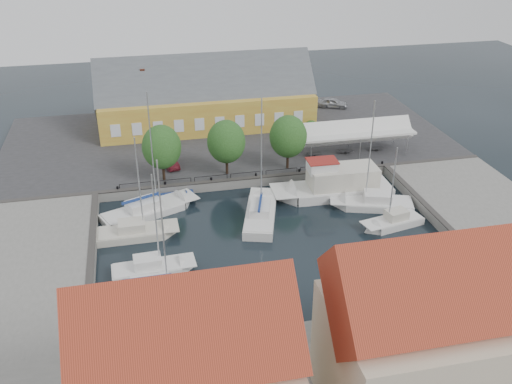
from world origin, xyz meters
TOP-DOWN VIEW (x-y plane):
  - ground at (0.00, 0.00)m, footprint 140.00×140.00m
  - north_quay at (0.00, 23.00)m, footprint 56.00×26.00m
  - west_quay at (-22.00, -2.00)m, footprint 12.00×24.00m
  - east_quay at (22.00, -2.00)m, footprint 12.00×24.00m
  - quay_edge_fittings at (0.02, 4.75)m, footprint 56.00×24.72m
  - warehouse at (-2.60, 28.36)m, footprint 28.56×14.00m
  - tent_canopy at (14.00, 14.50)m, footprint 14.00×4.00m
  - quay_trees at (-2.00, 12.00)m, footprint 18.20×4.20m
  - car_silver at (17.06, 31.07)m, footprint 4.70×3.37m
  - car_red at (-8.10, 15.33)m, footprint 2.19×3.95m
  - center_sailboat at (-0.18, 3.08)m, footprint 5.31×9.63m
  - trawler at (8.92, 6.38)m, footprint 13.26×4.28m
  - east_boat_a at (11.80, 2.98)m, footprint 8.88×5.27m
  - east_boat_b at (12.17, -1.08)m, footprint 6.60×3.35m
  - west_boat_a at (-11.11, 6.50)m, footprint 10.35×6.54m
  - west_boat_b at (-12.44, 2.34)m, footprint 7.75×2.71m
  - west_boat_c at (-11.31, -3.98)m, footprint 7.28×2.61m
  - west_boat_d at (-11.15, -7.42)m, footprint 9.60×3.00m
  - launch_sw at (-13.29, -10.92)m, footprint 5.74×2.71m
  - launch_nw at (-8.38, 8.96)m, footprint 4.50×2.02m
  - townhouses at (1.93, -23.24)m, footprint 36.30×8.50m

SIDE VIEW (x-z plane):
  - ground at x=0.00m, z-range 0.00..0.00m
  - launch_nw at x=-8.38m, z-range -0.35..0.53m
  - launch_sw at x=-13.29m, z-range -0.40..0.58m
  - west_boat_b at x=-12.44m, z-range -5.03..5.56m
  - west_boat_c at x=-11.31m, z-range -4.67..5.19m
  - east_boat_b at x=12.17m, z-range -4.23..4.75m
  - east_boat_a at x=11.80m, z-range -5.75..6.28m
  - west_boat_d at x=-11.15m, z-range -6.02..6.56m
  - west_boat_a at x=-11.11m, z-range -6.34..6.88m
  - center_sailboat at x=-0.18m, z-range -6.03..6.76m
  - north_quay at x=0.00m, z-range 0.00..1.00m
  - west_quay at x=-22.00m, z-range 0.00..1.00m
  - east_quay at x=22.00m, z-range 0.00..1.00m
  - trawler at x=8.92m, z-range -1.48..3.52m
  - quay_edge_fittings at x=0.02m, z-range 0.86..1.26m
  - car_red at x=-8.10m, z-range 1.00..2.23m
  - car_silver at x=17.06m, z-range 1.00..2.49m
  - tent_canopy at x=14.00m, z-range 2.27..5.10m
  - warehouse at x=-2.60m, z-range -0.35..9.20m
  - quay_trees at x=-2.00m, z-range 1.73..8.03m
  - townhouses at x=1.93m, z-range -0.18..11.82m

